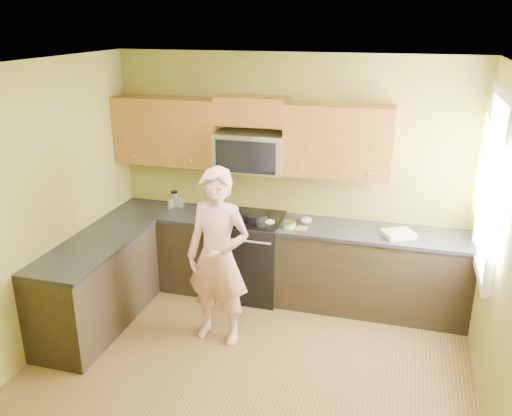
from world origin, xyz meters
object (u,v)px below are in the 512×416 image
(woman, at_px, (218,257))
(butter_tub, at_px, (290,228))
(travel_mug, at_px, (175,206))
(stove, at_px, (248,255))
(frying_pan, at_px, (256,219))
(microwave, at_px, (251,170))

(woman, height_order, butter_tub, woman)
(woman, height_order, travel_mug, woman)
(travel_mug, bearing_deg, butter_tub, -12.53)
(stove, distance_m, frying_pan, 0.49)
(stove, xyz_separation_m, frying_pan, (0.11, -0.05, 0.47))
(travel_mug, bearing_deg, woman, -50.35)
(microwave, relative_size, butter_tub, 6.01)
(butter_tub, height_order, travel_mug, travel_mug)
(microwave, bearing_deg, woman, -90.65)
(microwave, distance_m, travel_mug, 1.10)
(frying_pan, relative_size, butter_tub, 3.75)
(microwave, height_order, travel_mug, microwave)
(stove, height_order, butter_tub, butter_tub)
(microwave, bearing_deg, travel_mug, 176.20)
(woman, relative_size, frying_pan, 3.71)
(microwave, bearing_deg, frying_pan, -58.54)
(woman, relative_size, travel_mug, 9.66)
(woman, distance_m, frying_pan, 0.92)
(microwave, distance_m, woman, 1.22)
(woman, bearing_deg, frying_pan, 88.94)
(stove, bearing_deg, microwave, 90.00)
(frying_pan, distance_m, butter_tub, 0.41)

